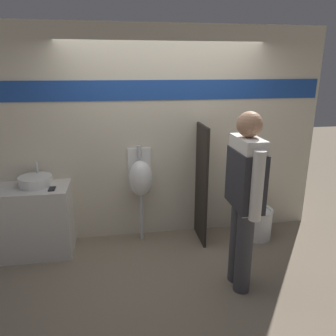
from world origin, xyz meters
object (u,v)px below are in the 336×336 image
Objects in this scene: sink_basin at (36,181)px; urinal_near_counter at (141,179)px; toilet at (256,213)px; cell_phone at (52,189)px; person_in_vest at (245,191)px.

sink_basin is 1.25m from urinal_near_counter.
urinal_near_counter reaches higher than toilet.
toilet is at bearing 2.04° from cell_phone.
toilet is 0.51× the size of person_in_vest.
toilet is at bearing -1.46° from sink_basin.
urinal_near_counter reaches higher than cell_phone.
cell_phone is 0.08× the size of person_in_vest.
toilet is 1.38m from person_in_vest.
toilet is (2.57, 0.09, -0.54)m from cell_phone.
cell_phone is 2.16m from person_in_vest.
urinal_near_counter reaches higher than sink_basin.
person_in_vest is (1.96, -0.90, 0.20)m from cell_phone.
person_in_vest is (0.92, -1.14, 0.21)m from urinal_near_counter.
urinal_near_counter is at bearing 3.30° from sink_basin.
urinal_near_counter is at bearing 39.03° from person_in_vest.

